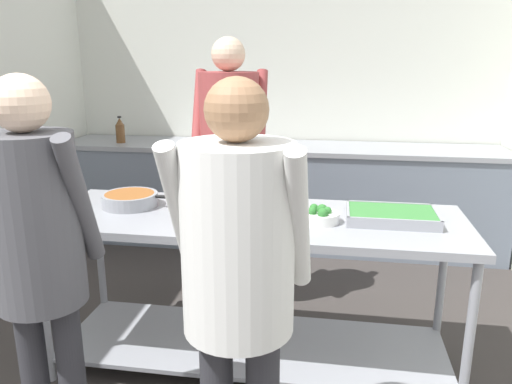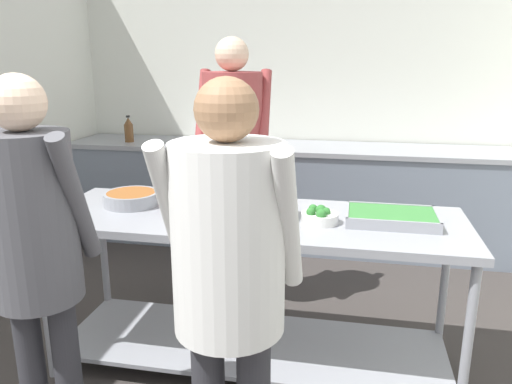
% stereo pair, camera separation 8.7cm
% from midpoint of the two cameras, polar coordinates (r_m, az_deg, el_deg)
% --- Properties ---
extents(wall_rear, '(4.02, 0.06, 2.65)m').
position_cam_midpoint_polar(wall_rear, '(4.70, 4.44, 11.15)').
color(wall_rear, silver).
rests_on(wall_rear, ground_plane).
extents(back_counter, '(3.86, 0.65, 0.91)m').
position_cam_midpoint_polar(back_counter, '(4.49, 3.63, -0.33)').
color(back_counter, slate).
rests_on(back_counter, ground_plane).
extents(serving_counter, '(2.15, 0.73, 0.86)m').
position_cam_midpoint_polar(serving_counter, '(2.66, 0.53, -8.45)').
color(serving_counter, gray).
rests_on(serving_counter, ground_plane).
extents(sauce_pan, '(0.44, 0.30, 0.07)m').
position_cam_midpoint_polar(sauce_pan, '(2.81, -13.16, -0.67)').
color(sauce_pan, gray).
rests_on(sauce_pan, serving_counter).
extents(plate_stack, '(0.26, 0.26, 0.04)m').
position_cam_midpoint_polar(plate_stack, '(2.73, -5.33, -1.26)').
color(plate_stack, white).
rests_on(plate_stack, serving_counter).
extents(serving_tray_vegetables, '(0.36, 0.28, 0.05)m').
position_cam_midpoint_polar(serving_tray_vegetables, '(2.51, 1.27, -2.50)').
color(serving_tray_vegetables, gray).
rests_on(serving_tray_vegetables, serving_counter).
extents(broccoli_bowl, '(0.18, 0.18, 0.09)m').
position_cam_midpoint_polar(broccoli_bowl, '(2.47, 8.27, -2.77)').
color(broccoli_bowl, silver).
rests_on(broccoli_bowl, serving_counter).
extents(serving_tray_roast, '(0.44, 0.30, 0.05)m').
position_cam_midpoint_polar(serving_tray_roast, '(2.55, 16.16, -2.81)').
color(serving_tray_roast, gray).
rests_on(serving_tray_roast, serving_counter).
extents(guest_serving_left, '(0.47, 0.36, 1.60)m').
position_cam_midpoint_polar(guest_serving_left, '(2.09, -23.03, -4.58)').
color(guest_serving_left, '#2D2D33').
rests_on(guest_serving_left, ground_plane).
extents(guest_serving_right, '(0.50, 0.39, 1.60)m').
position_cam_midpoint_polar(guest_serving_right, '(1.73, -1.68, -7.89)').
color(guest_serving_right, '#2D2D33').
rests_on(guest_serving_right, ground_plane).
extents(cook_behind_counter, '(0.49, 0.38, 1.77)m').
position_cam_midpoint_polar(cook_behind_counter, '(3.21, -1.87, 5.21)').
color(cook_behind_counter, '#2D2D33').
rests_on(cook_behind_counter, ground_plane).
extents(water_bottle, '(0.08, 0.08, 0.24)m').
position_cam_midpoint_polar(water_bottle, '(4.67, -13.82, 6.90)').
color(water_bottle, brown).
rests_on(water_bottle, back_counter).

